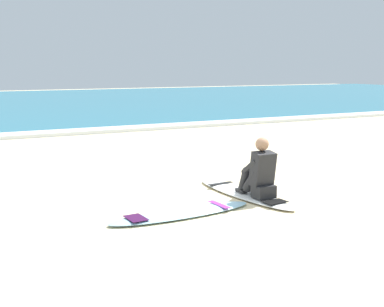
% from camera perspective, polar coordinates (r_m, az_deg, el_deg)
% --- Properties ---
extents(ground_plane, '(80.00, 80.00, 0.00)m').
position_cam_1_polar(ground_plane, '(8.14, 1.87, -5.30)').
color(ground_plane, beige).
extents(sea, '(80.00, 28.00, 0.10)m').
position_cam_1_polar(sea, '(29.95, -20.22, 5.20)').
color(sea, teal).
rests_on(sea, ground).
extents(breaking_foam, '(80.00, 0.90, 0.11)m').
position_cam_1_polar(breaking_foam, '(16.52, -13.85, 2.31)').
color(breaking_foam, white).
rests_on(breaking_foam, ground).
extents(surfboard_main, '(0.70, 2.43, 0.08)m').
position_cam_1_polar(surfboard_main, '(8.49, 5.83, -4.46)').
color(surfboard_main, white).
rests_on(surfboard_main, ground).
extents(surfer_seated, '(0.37, 0.70, 0.95)m').
position_cam_1_polar(surfer_seated, '(8.13, 7.55, -2.25)').
color(surfer_seated, '#232326').
rests_on(surfer_seated, surfboard_main).
extents(surfboard_spare_near, '(2.28, 0.64, 0.08)m').
position_cam_1_polar(surfboard_spare_near, '(7.36, -1.13, -6.64)').
color(surfboard_spare_near, '#9ED1E5').
rests_on(surfboard_spare_near, ground).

